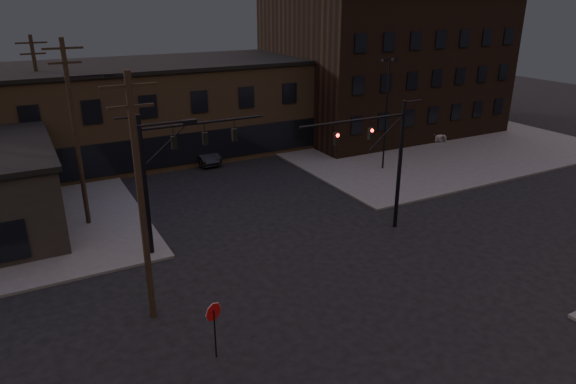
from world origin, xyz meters
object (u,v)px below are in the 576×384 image
(traffic_signal_near, at_px, (386,154))
(parked_car_lot_a, at_px, (359,133))
(parked_car_lot_b, at_px, (426,135))
(traffic_signal_far, at_px, (167,167))
(car_crossing, at_px, (202,154))
(stop_sign, at_px, (214,318))

(traffic_signal_near, bearing_deg, parked_car_lot_a, 57.76)
(parked_car_lot_a, bearing_deg, parked_car_lot_b, -137.18)
(traffic_signal_far, distance_m, parked_car_lot_b, 31.27)
(traffic_signal_near, distance_m, traffic_signal_far, 12.57)
(traffic_signal_near, distance_m, parked_car_lot_b, 22.62)
(traffic_signal_far, xyz_separation_m, parked_car_lot_a, (23.36, 14.39, -4.14))
(car_crossing, bearing_deg, parked_car_lot_a, -4.95)
(stop_sign, distance_m, car_crossing, 26.59)
(traffic_signal_far, height_order, stop_sign, traffic_signal_far)
(parked_car_lot_a, bearing_deg, traffic_signal_far, 105.99)
(traffic_signal_near, bearing_deg, traffic_signal_far, 163.83)
(stop_sign, relative_size, car_crossing, 0.52)
(stop_sign, xyz_separation_m, car_crossing, (8.41, 25.20, -1.06))
(parked_car_lot_b, bearing_deg, car_crossing, 95.88)
(stop_sign, xyz_separation_m, parked_car_lot_b, (30.27, 20.92, -1.08))
(traffic_signal_far, relative_size, parked_car_lot_a, 1.89)
(traffic_signal_far, distance_m, car_crossing, 17.33)
(traffic_signal_near, xyz_separation_m, parked_car_lot_b, (16.91, 14.43, -4.17))
(parked_car_lot_a, height_order, car_crossing, parked_car_lot_a)
(car_crossing, bearing_deg, traffic_signal_near, -77.22)
(traffic_signal_far, bearing_deg, traffic_signal_near, -16.17)
(traffic_signal_near, relative_size, parked_car_lot_a, 1.89)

